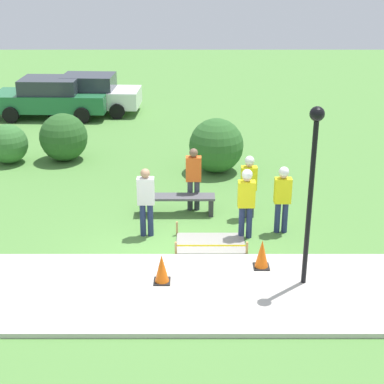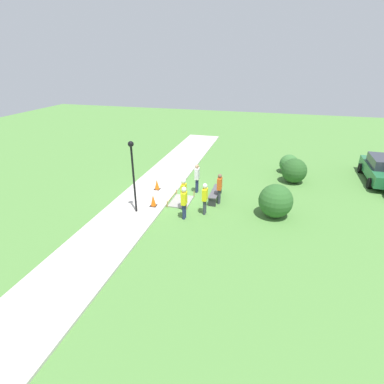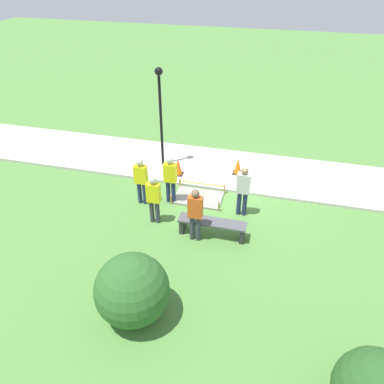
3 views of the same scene
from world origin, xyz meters
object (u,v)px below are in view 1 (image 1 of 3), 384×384
object	(u,v)px
worker_supervisor	(247,198)
bystander_in_orange_shirt	(194,176)
lamppost_near	(313,171)
parked_car_white	(90,94)
worker_assistant	(283,194)
bystander_in_gray_shirt	(147,198)
parked_car_green	(52,97)
traffic_cone_near_patch	(162,269)
worker_trainee	(249,182)
park_bench	(177,201)
traffic_cone_far_patch	(262,254)

from	to	relation	value
worker_supervisor	bystander_in_orange_shirt	distance (m)	2.04
lamppost_near	parked_car_white	distance (m)	15.53
worker_assistant	bystander_in_gray_shirt	distance (m)	3.24
bystander_in_orange_shirt	parked_car_green	distance (m)	11.09
bystander_in_gray_shirt	traffic_cone_near_patch	bearing A→B (deg)	-78.53
lamppost_near	parked_car_green	bearing A→B (deg)	121.08
parked_car_white	parked_car_green	bearing A→B (deg)	-152.98
worker_trainee	parked_car_white	xyz separation A→B (m)	(-5.73, 10.59, -0.16)
bystander_in_gray_shirt	parked_car_white	distance (m)	12.07
bystander_in_orange_shirt	park_bench	bearing A→B (deg)	-146.65
parked_car_white	parked_car_green	size ratio (longest dim) A/B	0.92
worker_supervisor	lamppost_near	xyz separation A→B (m)	(1.00, -2.22, 1.49)
worker_supervisor	lamppost_near	size ratio (longest dim) A/B	0.47
bystander_in_gray_shirt	parked_car_green	bearing A→B (deg)	113.06
traffic_cone_near_patch	worker_assistant	size ratio (longest dim) A/B	0.37
traffic_cone_near_patch	worker_supervisor	world-z (taller)	worker_supervisor
lamppost_near	parked_car_green	size ratio (longest dim) A/B	0.79
parked_car_white	worker_supervisor	bearing A→B (deg)	-61.74
bystander_in_gray_shirt	worker_supervisor	bearing A→B (deg)	-2.66
worker_supervisor	traffic_cone_near_patch	bearing A→B (deg)	-130.30
worker_assistant	bystander_in_gray_shirt	world-z (taller)	bystander_in_gray_shirt
parked_car_green	parked_car_white	bearing A→B (deg)	26.03
worker_supervisor	worker_assistant	world-z (taller)	worker_supervisor
worker_supervisor	traffic_cone_far_patch	bearing A→B (deg)	-82.48
park_bench	parked_car_green	bearing A→B (deg)	118.82
park_bench	bystander_in_orange_shirt	xyz separation A→B (m)	(0.44, 0.29, 0.59)
park_bench	worker_trainee	bearing A→B (deg)	-6.11
traffic_cone_near_patch	worker_supervisor	xyz separation A→B (m)	(1.88, 2.21, 0.62)
bystander_in_gray_shirt	lamppost_near	xyz separation A→B (m)	(3.35, -2.33, 1.55)
parked_car_green	bystander_in_orange_shirt	bearing A→B (deg)	-56.61
bystander_in_gray_shirt	lamppost_near	size ratio (longest dim) A/B	0.47
traffic_cone_far_patch	bystander_in_orange_shirt	world-z (taller)	bystander_in_orange_shirt
bystander_in_gray_shirt	parked_car_green	size ratio (longest dim) A/B	0.37
traffic_cone_far_patch	park_bench	size ratio (longest dim) A/B	0.32
traffic_cone_far_patch	lamppost_near	size ratio (longest dim) A/B	0.17
worker_assistant	parked_car_green	xyz separation A→B (m)	(-7.91, 10.80, -0.18)
park_bench	bystander_in_gray_shirt	world-z (taller)	bystander_in_gray_shirt
bystander_in_gray_shirt	lamppost_near	distance (m)	4.37
worker_supervisor	parked_car_white	distance (m)	13.00
traffic_cone_far_patch	lamppost_near	world-z (taller)	lamppost_near
worker_trainee	parked_car_white	size ratio (longest dim) A/B	0.39
worker_trainee	parked_car_white	bearing A→B (deg)	118.44
lamppost_near	parked_car_white	bearing A→B (deg)	115.21
park_bench	lamppost_near	xyz separation A→B (m)	(2.67, -3.57, 2.15)
traffic_cone_near_patch	bystander_in_orange_shirt	size ratio (longest dim) A/B	0.36
park_bench	traffic_cone_near_patch	bearing A→B (deg)	-93.45
traffic_cone_far_patch	worker_assistant	xyz separation A→B (m)	(0.67, 1.90, 0.58)
park_bench	parked_car_green	xyz separation A→B (m)	(-5.36, 9.74, 0.45)
traffic_cone_far_patch	bystander_in_gray_shirt	world-z (taller)	bystander_in_gray_shirt
bystander_in_orange_shirt	lamppost_near	distance (m)	4.72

